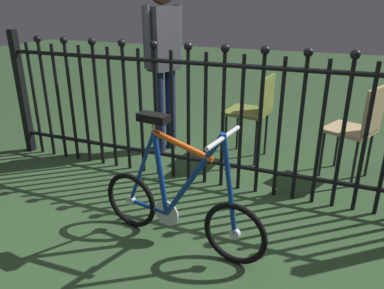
{
  "coord_description": "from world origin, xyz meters",
  "views": [
    {
      "loc": [
        1.0,
        -2.08,
        1.53
      ],
      "look_at": [
        0.07,
        0.21,
        0.55
      ],
      "focal_mm": 34.72,
      "sensor_mm": 36.0,
      "label": 1
    }
  ],
  "objects_px": {
    "bicycle": "(178,202)",
    "chair_olive": "(255,108)",
    "person_visitor": "(163,53)",
    "chair_tan": "(359,125)"
  },
  "relations": [
    {
      "from": "bicycle",
      "to": "chair_olive",
      "type": "relative_size",
      "value": 1.41
    },
    {
      "from": "bicycle",
      "to": "chair_olive",
      "type": "xyz_separation_m",
      "value": [
        0.12,
        1.57,
        0.23
      ]
    },
    {
      "from": "chair_tan",
      "to": "person_visitor",
      "type": "distance_m",
      "value": 1.93
    },
    {
      "from": "person_visitor",
      "to": "bicycle",
      "type": "bearing_deg",
      "value": -61.15
    },
    {
      "from": "chair_olive",
      "to": "person_visitor",
      "type": "relative_size",
      "value": 0.5
    },
    {
      "from": "chair_olive",
      "to": "bicycle",
      "type": "bearing_deg",
      "value": -94.26
    },
    {
      "from": "chair_tan",
      "to": "person_visitor",
      "type": "xyz_separation_m",
      "value": [
        -1.87,
        0.01,
        0.51
      ]
    },
    {
      "from": "chair_tan",
      "to": "bicycle",
      "type": "bearing_deg",
      "value": -125.97
    },
    {
      "from": "person_visitor",
      "to": "chair_olive",
      "type": "bearing_deg",
      "value": 6.34
    },
    {
      "from": "chair_tan",
      "to": "person_visitor",
      "type": "height_order",
      "value": "person_visitor"
    }
  ]
}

